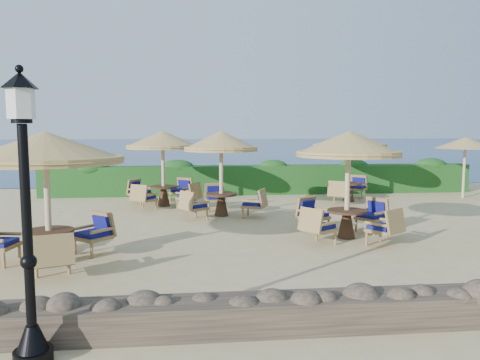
% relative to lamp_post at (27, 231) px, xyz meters
% --- Properties ---
extents(ground, '(120.00, 120.00, 0.00)m').
position_rel_lamp_post_xyz_m(ground, '(4.80, 6.80, -1.55)').
color(ground, '#C9B680').
rests_on(ground, ground).
extents(sea, '(160.00, 160.00, 0.00)m').
position_rel_lamp_post_xyz_m(sea, '(4.80, 76.80, -1.55)').
color(sea, '#0C2150').
rests_on(sea, ground).
extents(hedge, '(18.00, 0.90, 1.20)m').
position_rel_lamp_post_xyz_m(hedge, '(4.80, 14.00, -0.95)').
color(hedge, '#154316').
rests_on(hedge, ground).
extents(stone_wall, '(15.00, 0.65, 0.44)m').
position_rel_lamp_post_xyz_m(stone_wall, '(4.80, 0.60, -1.33)').
color(stone_wall, brown).
rests_on(stone_wall, ground).
extents(lamp_post, '(0.44, 0.44, 3.31)m').
position_rel_lamp_post_xyz_m(lamp_post, '(0.00, 0.00, 0.00)').
color(lamp_post, black).
rests_on(lamp_post, ground).
extents(extra_parasol, '(2.30, 2.30, 2.41)m').
position_rel_lamp_post_xyz_m(extra_parasol, '(12.60, 12.00, 0.62)').
color(extra_parasol, beige).
rests_on(extra_parasol, ground).
extents(cafe_set_0, '(3.05, 3.05, 2.65)m').
position_rel_lamp_post_xyz_m(cafe_set_0, '(-0.98, 4.07, 0.41)').
color(cafe_set_0, beige).
rests_on(cafe_set_0, ground).
extents(cafe_set_1, '(2.71, 2.71, 2.65)m').
position_rel_lamp_post_xyz_m(cafe_set_1, '(5.68, 5.73, 0.21)').
color(cafe_set_1, beige).
rests_on(cafe_set_1, ground).
extents(cafe_set_3, '(2.72, 2.72, 2.65)m').
position_rel_lamp_post_xyz_m(cafe_set_3, '(0.87, 11.23, 0.21)').
color(cafe_set_3, beige).
rests_on(cafe_set_3, ground).
extents(cafe_set_4, '(2.76, 2.59, 2.65)m').
position_rel_lamp_post_xyz_m(cafe_set_4, '(2.78, 9.07, 0.22)').
color(cafe_set_4, beige).
rests_on(cafe_set_4, ground).
extents(cafe_set_5, '(2.74, 2.74, 2.65)m').
position_rel_lamp_post_xyz_m(cafe_set_5, '(7.75, 11.56, 0.45)').
color(cafe_set_5, beige).
rests_on(cafe_set_5, ground).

